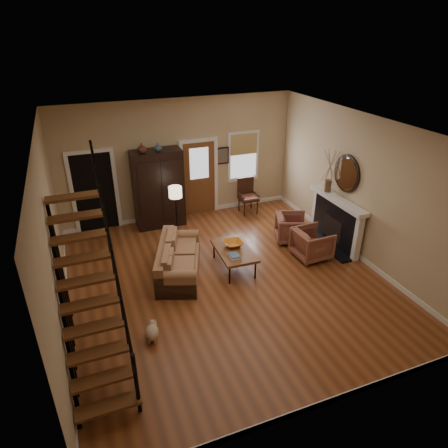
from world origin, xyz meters
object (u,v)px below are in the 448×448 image
object	(u,v)px
armchair_right	(292,228)
armoire	(158,189)
armchair_left	(312,244)
side_chair	(248,197)
floor_lamp	(177,213)
coffee_table	(234,258)
sofa	(179,260)

from	to	relation	value
armchair_right	armoire	bearing A→B (deg)	75.25
armchair_left	side_chair	xyz separation A→B (m)	(-0.37, 2.81, 0.15)
armchair_right	floor_lamp	size ratio (longest dim) A/B	0.54
armchair_right	side_chair	size ratio (longest dim) A/B	0.76
armoire	coffee_table	world-z (taller)	armoire
armoire	armchair_left	size ratio (longest dim) A/B	2.63
armchair_right	floor_lamp	world-z (taller)	floor_lamp
sofa	coffee_table	distance (m)	1.24
armchair_left	side_chair	bearing A→B (deg)	5.69
coffee_table	armchair_right	world-z (taller)	armchair_right
sofa	armoire	bearing A→B (deg)	105.65
armchair_left	armchair_right	world-z (taller)	armchair_left
armoire	armchair_left	xyz separation A→B (m)	(2.92, -3.01, -0.69)
coffee_table	armoire	bearing A→B (deg)	110.43
floor_lamp	side_chair	xyz separation A→B (m)	(2.33, 0.76, -0.20)
armchair_right	floor_lamp	bearing A→B (deg)	87.99
armchair_left	floor_lamp	world-z (taller)	floor_lamp
floor_lamp	side_chair	distance (m)	2.46
floor_lamp	armchair_left	bearing A→B (deg)	-37.24
armoire	floor_lamp	size ratio (longest dim) A/B	1.47
side_chair	coffee_table	bearing A→B (deg)	-120.60
armchair_left	armchair_right	xyz separation A→B (m)	(-0.03, 0.88, -0.01)
sofa	armchair_left	distance (m)	3.14
coffee_table	armchair_left	size ratio (longest dim) A/B	1.58
armchair_left	armchair_right	distance (m)	0.88
armoire	armchair_right	xyz separation A→B (m)	(2.88, -2.13, -0.70)
armchair_left	armoire	bearing A→B (deg)	42.37
armoire	armchair_left	bearing A→B (deg)	-45.89
armchair_left	floor_lamp	size ratio (longest dim) A/B	0.56
sofa	floor_lamp	bearing A→B (deg)	95.63
sofa	floor_lamp	xyz separation A→B (m)	(0.40, 1.60, 0.35)
coffee_table	floor_lamp	bearing A→B (deg)	114.19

